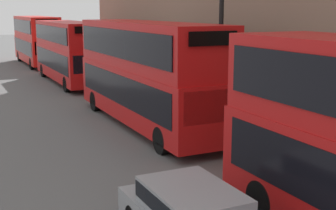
# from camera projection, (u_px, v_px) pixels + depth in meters

# --- Properties ---
(bus_second_in_queue) EXTENTS (2.59, 11.27, 4.58)m
(bus_second_in_queue) POSITION_uv_depth(u_px,v_px,m) (146.00, 70.00, 20.38)
(bus_second_in_queue) COLOR red
(bus_second_in_queue) RESTS_ON ground
(bus_third_in_queue) EXTENTS (2.59, 10.66, 4.26)m
(bus_third_in_queue) POSITION_uv_depth(u_px,v_px,m) (69.00, 49.00, 32.60)
(bus_third_in_queue) COLOR red
(bus_third_in_queue) RESTS_ON ground
(bus_trailing) EXTENTS (2.59, 10.30, 4.44)m
(bus_trailing) POSITION_uv_depth(u_px,v_px,m) (36.00, 38.00, 43.43)
(bus_trailing) COLOR red
(bus_trailing) RESTS_ON ground
(street_lamp) EXTENTS (0.44, 0.44, 6.41)m
(street_lamp) POSITION_uv_depth(u_px,v_px,m) (221.00, 39.00, 18.07)
(street_lamp) COLOR black
(street_lamp) RESTS_ON ground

